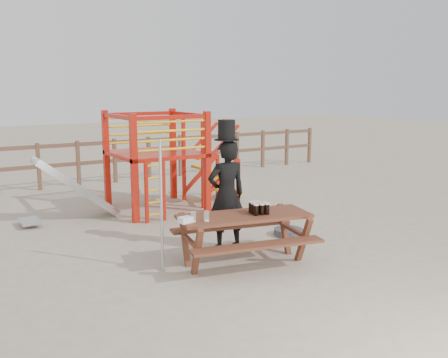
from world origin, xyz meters
TOP-DOWN VIEW (x-y plane):
  - ground at (0.00, 0.00)m, footprint 60.00×60.00m
  - back_fence at (0.00, 7.00)m, footprint 15.09×0.09m
  - playground_fort at (0.12, 3.58)m, footprint 4.71×1.84m
  - picnic_table at (-0.09, -0.18)m, footprint 2.16×1.70m
  - man_with_hat at (0.06, 0.56)m, footprint 0.68×0.49m
  - metal_pole at (-1.24, 0.20)m, footprint 0.04×0.04m
  - parasol_base at (1.37, 0.58)m, footprint 0.51×0.51m
  - paper_bag at (-1.03, -0.12)m, footprint 0.20×0.16m
  - stout_pints at (0.11, -0.25)m, footprint 0.27×0.29m
  - empty_glasses at (-0.84, -0.18)m, footprint 0.25×0.14m

SIDE VIEW (x-z plane):
  - ground at x=0.00m, z-range 0.00..0.00m
  - parasol_base at x=1.37m, z-range -0.05..0.17m
  - picnic_table at x=-0.09m, z-range 0.10..0.84m
  - back_fence at x=0.00m, z-range 0.14..1.34m
  - paper_bag at x=-1.03m, z-range 0.75..0.83m
  - empty_glasses at x=-0.84m, z-range 0.74..0.89m
  - stout_pints at x=0.11m, z-range 0.75..0.92m
  - man_with_hat at x=0.06m, z-range -0.11..1.97m
  - metal_pole at x=-1.24m, z-range 0.00..1.88m
  - playground_fort at x=0.12m, z-range 0.02..2.12m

